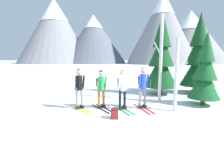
# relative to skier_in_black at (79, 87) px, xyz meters

# --- Properties ---
(ground_plane) EXTENTS (400.00, 400.00, 0.00)m
(ground_plane) POSITION_rel_skier_in_black_xyz_m (1.21, 0.12, -0.98)
(ground_plane) COLOR white
(skier_in_black) EXTENTS (1.38, 1.58, 1.79)m
(skier_in_black) POSITION_rel_skier_in_black_xyz_m (0.00, 0.00, 0.00)
(skier_in_black) COLOR yellow
(skier_in_black) RESTS_ON ground
(skier_in_green) EXTENTS (1.18, 1.53, 1.72)m
(skier_in_green) POSITION_rel_skier_in_black_xyz_m (0.93, 0.17, -0.02)
(skier_in_green) COLOR black
(skier_in_green) RESTS_ON ground
(skier_in_white) EXTENTS (1.00, 1.63, 1.75)m
(skier_in_white) POSITION_rel_skier_in_black_xyz_m (1.88, 0.03, 0.01)
(skier_in_white) COLOR green
(skier_in_white) RESTS_ON ground
(skier_in_blue) EXTENTS (0.86, 1.75, 1.86)m
(skier_in_blue) POSITION_rel_skier_in_black_xyz_m (2.78, 0.27, 0.08)
(skier_in_blue) COLOR red
(skier_in_blue) RESTS_ON ground
(pine_tree_near) EXTENTS (2.03, 2.03, 4.90)m
(pine_tree_near) POSITION_rel_skier_in_black_xyz_m (4.24, 3.51, 1.26)
(pine_tree_near) COLOR #51381E
(pine_tree_near) RESTS_ON ground
(pine_tree_mid) EXTENTS (2.09, 2.09, 5.05)m
(pine_tree_mid) POSITION_rel_skier_in_black_xyz_m (6.66, 4.06, 1.33)
(pine_tree_mid) COLOR #51381E
(pine_tree_mid) RESTS_ON ground
(pine_tree_far) EXTENTS (1.44, 1.44, 3.48)m
(pine_tree_far) POSITION_rel_skier_in_black_xyz_m (5.74, 0.99, 0.61)
(pine_tree_far) COLOR #51381E
(pine_tree_far) RESTS_ON ground
(birch_tree_tall) EXTENTS (0.47, 0.81, 4.41)m
(birch_tree_tall) POSITION_rel_skier_in_black_xyz_m (3.81, 1.68, 1.27)
(birch_tree_tall) COLOR silver
(birch_tree_tall) RESTS_ON ground
(birch_tree_slender) EXTENTS (0.52, 0.40, 3.03)m
(birch_tree_slender) POSITION_rel_skier_in_black_xyz_m (4.12, -0.08, 0.55)
(birch_tree_slender) COLOR silver
(birch_tree_slender) RESTS_ON ground
(backpack_on_snow_front) EXTENTS (0.29, 0.36, 0.38)m
(backpack_on_snow_front) POSITION_rel_skier_in_black_xyz_m (1.59, -1.18, -0.80)
(backpack_on_snow_front) COLOR maroon
(backpack_on_snow_front) RESTS_ON ground
(mountain_ridge_distant) EXTENTS (100.03, 47.82, 29.47)m
(mountain_ridge_distant) POSITION_rel_skier_in_black_xyz_m (2.80, 76.64, 12.72)
(mountain_ridge_distant) COLOR gray
(mountain_ridge_distant) RESTS_ON ground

